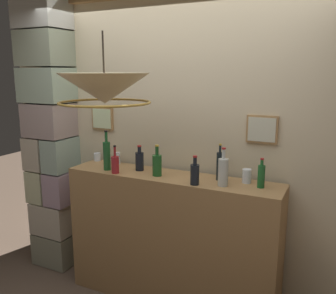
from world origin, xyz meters
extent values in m
cube|color=beige|center=(0.00, 1.10, 1.37)|extent=(3.74, 0.08, 2.73)
cube|color=#9E7547|center=(-0.82, 1.05, 1.53)|extent=(0.23, 0.03, 0.21)
cube|color=beige|center=(-0.82, 1.03, 1.53)|extent=(0.20, 0.01, 0.18)
cube|color=#9E7547|center=(0.67, 1.05, 1.53)|extent=(0.24, 0.03, 0.22)
cube|color=beige|center=(0.67, 1.03, 1.53)|extent=(0.21, 0.01, 0.19)
cube|color=gray|center=(-1.34, 0.92, 0.17)|extent=(0.42, 0.40, 0.32)
cube|color=#C1B49E|center=(-1.34, 0.92, 0.50)|extent=(0.41, 0.40, 0.32)
cube|color=beige|center=(-1.46, 0.92, 0.84)|extent=(0.21, 0.40, 0.32)
cube|color=#A78B9B|center=(-1.23, 0.92, 0.84)|extent=(0.22, 0.40, 0.32)
cube|color=#B9AD96|center=(-1.46, 0.92, 1.17)|extent=(0.22, 0.40, 0.32)
cube|color=#92A998|center=(-1.23, 0.92, 1.17)|extent=(0.21, 0.40, 0.32)
cube|color=gray|center=(-1.34, 0.92, 1.51)|extent=(0.43, 0.40, 0.32)
cube|color=#93A78E|center=(-1.34, 0.92, 1.84)|extent=(0.46, 0.40, 0.32)
cube|color=gray|center=(-1.34, 0.92, 2.18)|extent=(0.45, 0.40, 0.32)
cube|color=#ADAEA3|center=(-1.34, 0.92, 2.51)|extent=(0.46, 0.40, 0.32)
cube|color=#9E7547|center=(0.00, 0.83, 0.57)|extent=(1.82, 0.38, 1.13)
cylinder|color=black|center=(0.26, 0.70, 1.21)|extent=(0.07, 0.07, 0.15)
cylinder|color=black|center=(0.26, 0.70, 1.31)|extent=(0.03, 0.03, 0.06)
cylinder|color=maroon|center=(0.26, 0.70, 1.35)|extent=(0.03, 0.03, 0.01)
cylinder|color=black|center=(0.39, 0.90, 1.24)|extent=(0.05, 0.05, 0.22)
cylinder|color=black|center=(0.39, 0.90, 1.38)|extent=(0.02, 0.02, 0.06)
cylinder|color=#B7932D|center=(0.39, 0.90, 1.42)|extent=(0.02, 0.02, 0.01)
cylinder|color=black|center=(-0.31, 0.86, 1.21)|extent=(0.07, 0.07, 0.16)
cylinder|color=black|center=(-0.31, 0.86, 1.31)|extent=(0.03, 0.03, 0.05)
cylinder|color=maroon|center=(-0.31, 0.86, 1.35)|extent=(0.04, 0.04, 0.01)
cylinder|color=beige|center=(0.46, 0.76, 1.24)|extent=(0.07, 0.07, 0.21)
cylinder|color=beige|center=(0.46, 0.76, 1.37)|extent=(0.03, 0.03, 0.07)
cylinder|color=maroon|center=(0.46, 0.76, 1.42)|extent=(0.03, 0.03, 0.01)
cylinder|color=#1A5926|center=(0.73, 0.85, 1.22)|extent=(0.05, 0.05, 0.17)
cylinder|color=#1A5926|center=(0.73, 0.85, 1.32)|extent=(0.02, 0.02, 0.04)
cylinder|color=maroon|center=(0.73, 0.85, 1.35)|extent=(0.03, 0.03, 0.01)
cylinder|color=#1B5221|center=(-0.10, 0.79, 1.22)|extent=(0.08, 0.08, 0.17)
cylinder|color=#1B5221|center=(-0.10, 0.79, 1.34)|extent=(0.03, 0.03, 0.07)
cylinder|color=#B7932D|center=(-0.10, 0.79, 1.38)|extent=(0.03, 0.03, 0.01)
cylinder|color=maroon|center=(-0.45, 0.70, 1.20)|extent=(0.06, 0.06, 0.14)
cylinder|color=maroon|center=(-0.45, 0.70, 1.32)|extent=(0.02, 0.02, 0.08)
cylinder|color=black|center=(-0.45, 0.70, 1.36)|extent=(0.02, 0.02, 0.01)
cylinder|color=#1B5326|center=(-0.57, 0.75, 1.25)|extent=(0.06, 0.06, 0.24)
cylinder|color=#1B5326|center=(-0.57, 0.75, 1.42)|extent=(0.02, 0.02, 0.09)
cylinder|color=black|center=(-0.57, 0.75, 1.47)|extent=(0.03, 0.03, 0.01)
cylinder|color=silver|center=(0.60, 0.92, 1.19)|extent=(0.07, 0.07, 0.11)
cylinder|color=silver|center=(-0.61, 0.96, 1.19)|extent=(0.06, 0.06, 0.11)
cylinder|color=silver|center=(-0.85, 0.98, 1.17)|extent=(0.07, 0.07, 0.07)
cone|color=beige|center=(-0.17, 0.19, 1.86)|extent=(0.59, 0.59, 0.19)
cylinder|color=black|center=(-0.17, 0.19, 2.09)|extent=(0.01, 0.01, 0.26)
torus|color=#AD8433|center=(-0.17, 0.19, 1.77)|extent=(0.60, 0.60, 0.02)
camera|label=1|loc=(1.23, -1.72, 1.97)|focal=38.50mm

